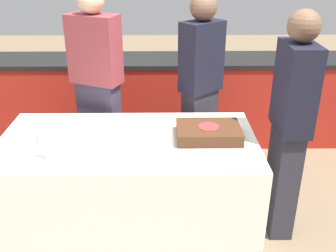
% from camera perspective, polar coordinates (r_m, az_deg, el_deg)
% --- Properties ---
extents(ground_plane, '(14.00, 14.00, 0.00)m').
position_cam_1_polar(ground_plane, '(3.15, -5.27, -14.44)').
color(ground_plane, '#7A664C').
extents(back_counter, '(4.40, 0.58, 0.92)m').
position_cam_1_polar(back_counter, '(4.25, -4.04, 3.81)').
color(back_counter, '#A82319').
rests_on(back_counter, ground_plane).
extents(dining_table, '(1.79, 0.93, 0.76)m').
position_cam_1_polar(dining_table, '(2.92, -5.56, -8.64)').
color(dining_table, white).
rests_on(dining_table, ground_plane).
extents(cake, '(0.48, 0.36, 0.09)m').
position_cam_1_polar(cake, '(2.73, 5.89, -0.94)').
color(cake, '#B7B2AD').
rests_on(cake, dining_table).
extents(plate_stack, '(0.23, 0.23, 0.06)m').
position_cam_1_polar(plate_stack, '(2.84, -16.18, -1.00)').
color(plate_stack, white).
rests_on(plate_stack, dining_table).
extents(wine_glass, '(0.07, 0.07, 0.19)m').
position_cam_1_polar(wine_glass, '(2.52, -17.45, -2.34)').
color(wine_glass, white).
rests_on(wine_glass, dining_table).
extents(side_plate_near_cake, '(0.18, 0.18, 0.00)m').
position_cam_1_polar(side_plate_near_cake, '(3.01, 3.85, 0.91)').
color(side_plate_near_cake, white).
rests_on(side_plate_near_cake, dining_table).
extents(utensil_pile, '(0.16, 0.11, 0.02)m').
position_cam_1_polar(utensil_pile, '(2.42, -9.77, -5.72)').
color(utensil_pile, white).
rests_on(utensil_pile, dining_table).
extents(person_cutting_cake, '(0.39, 0.37, 1.66)m').
position_cam_1_polar(person_cutting_cake, '(3.32, 4.71, 5.18)').
color(person_cutting_cake, '#282833').
rests_on(person_cutting_cake, ground_plane).
extents(person_seated_right, '(0.21, 0.37, 1.64)m').
position_cam_1_polar(person_seated_right, '(2.81, 17.23, -0.09)').
color(person_seated_right, '#282833').
rests_on(person_seated_right, ground_plane).
extents(person_standing_back, '(0.45, 0.35, 1.71)m').
position_cam_1_polar(person_standing_back, '(3.34, -10.18, 5.30)').
color(person_standing_back, '#383347').
rests_on(person_standing_back, ground_plane).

